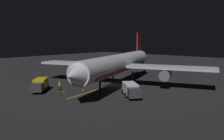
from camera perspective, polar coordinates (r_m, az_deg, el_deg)
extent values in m
cube|color=black|center=(50.41, 1.53, -3.84)|extent=(180.00, 180.00, 0.20)
cube|color=gold|center=(47.95, -2.20, -4.31)|extent=(3.96, 21.07, 0.01)
cylinder|color=silver|center=(49.68, 1.55, 1.61)|extent=(15.03, 32.64, 3.89)
cube|color=maroon|center=(49.81, 1.55, 0.39)|extent=(13.14, 27.87, 0.70)
cone|color=silver|center=(33.75, -9.25, -1.34)|extent=(4.64, 4.22, 3.81)
cone|color=silver|center=(67.14, 7.14, 3.12)|extent=(4.88, 5.58, 3.50)
cube|color=maroon|center=(64.30, 6.56, 6.82)|extent=(1.57, 3.51, 4.83)
cube|color=silver|center=(48.70, 14.10, 0.57)|extent=(18.07, 10.48, 0.50)
cylinder|color=slate|center=(47.84, 12.80, -1.21)|extent=(3.07, 3.72, 2.10)
cube|color=silver|center=(55.86, -8.14, 1.60)|extent=(18.07, 10.48, 0.50)
cylinder|color=slate|center=(54.55, -7.96, -0.02)|extent=(3.07, 3.72, 2.10)
cylinder|color=black|center=(41.85, -2.93, -4.14)|extent=(0.46, 0.46, 2.77)
cylinder|color=black|center=(51.88, 5.00, -1.87)|extent=(0.46, 0.46, 2.77)
cylinder|color=black|center=(53.43, 0.22, -1.56)|extent=(0.46, 0.46, 2.77)
cube|color=gold|center=(47.19, -16.82, -3.10)|extent=(4.27, 4.26, 1.89)
cube|color=#38383D|center=(44.50, -17.70, -4.03)|extent=(2.68, 2.68, 1.50)
cylinder|color=black|center=(46.06, -17.19, -4.58)|extent=(2.27, 2.27, 0.90)
cylinder|color=black|center=(48.67, -16.39, -3.90)|extent=(2.27, 2.27, 0.90)
cube|color=silver|center=(41.26, 4.40, -4.39)|extent=(4.55, 4.26, 1.78)
cube|color=#38383D|center=(38.46, 5.39, -5.50)|extent=(2.66, 2.68, 1.50)
cylinder|color=black|center=(40.07, 4.85, -6.06)|extent=(2.16, 2.36, 0.90)
cylinder|color=black|center=(42.83, 3.95, -5.16)|extent=(2.16, 2.36, 0.90)
cylinder|color=black|center=(46.58, -12.53, -4.31)|extent=(0.32, 0.32, 0.85)
cylinder|color=yellow|center=(46.43, -12.55, -3.41)|extent=(0.40, 0.40, 0.65)
sphere|color=tan|center=(46.35, -12.57, -2.87)|extent=(0.24, 0.24, 0.24)
cone|color=#EA590F|center=(44.68, -11.55, -4.99)|extent=(0.36, 0.36, 0.55)
cube|color=black|center=(44.74, -11.54, -5.31)|extent=(0.50, 0.50, 0.03)
cone|color=#EA590F|center=(48.37, -8.03, -3.95)|extent=(0.36, 0.36, 0.55)
cube|color=black|center=(48.42, -8.03, -4.25)|extent=(0.50, 0.50, 0.03)
cone|color=#EA590F|center=(45.04, -7.09, -4.79)|extent=(0.36, 0.36, 0.55)
cube|color=black|center=(45.10, -7.09, -5.11)|extent=(0.50, 0.50, 0.03)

